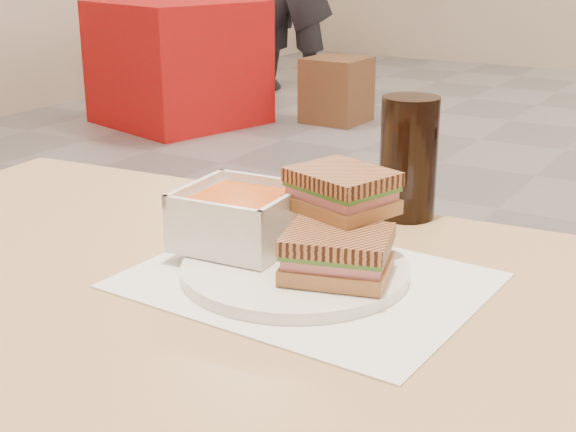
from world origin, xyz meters
The scene contains 10 objects.
main_table centered at (-0.01, -2.07, 0.64)m, with size 1.26×0.81×0.75m.
tray_liner centered at (0.04, -2.01, 0.75)m, with size 0.39×0.31×0.00m.
plate centered at (0.02, -2.00, 0.76)m, with size 0.26×0.26×0.01m.
soup_bowl centered at (-0.07, -1.99, 0.80)m, with size 0.14×0.14×0.07m.
panini_lower centered at (0.08, -2.01, 0.79)m, with size 0.13×0.12×0.05m.
panini_upper centered at (0.05, -1.94, 0.84)m, with size 0.13×0.12×0.05m.
cola_glass centered at (0.04, -1.74, 0.83)m, with size 0.08×0.08×0.17m.
bg_table_0 centered at (-2.84, 1.33, 0.39)m, with size 1.07×1.07×0.77m.
bg_chair_0l centered at (-3.11, 1.42, 0.23)m, with size 0.42×0.42×0.45m.
bg_chair_0r centered at (-1.98, 1.87, 0.21)m, with size 0.38×0.38×0.42m.
Camera 1 is at (0.45, -2.73, 1.11)m, focal length 49.89 mm.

